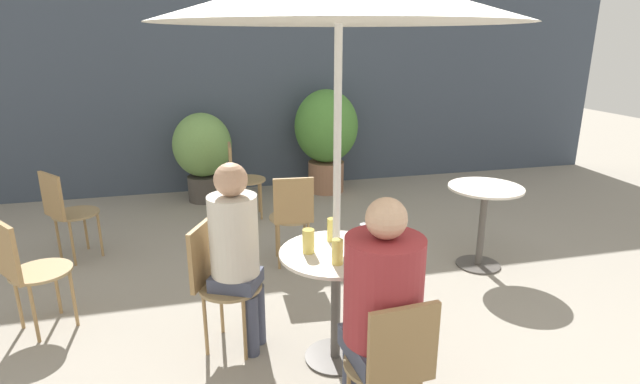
% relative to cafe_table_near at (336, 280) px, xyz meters
% --- Properties ---
extents(ground_plane, '(20.00, 20.00, 0.00)m').
position_rel_cafe_table_near_xyz_m(ground_plane, '(0.10, -0.20, -0.55)').
color(ground_plane, gray).
extents(storefront_wall, '(10.00, 0.06, 3.00)m').
position_rel_cafe_table_near_xyz_m(storefront_wall, '(0.10, 3.96, 0.95)').
color(storefront_wall, '#3D4756').
rests_on(storefront_wall, ground_plane).
extents(cafe_table_near, '(0.68, 0.68, 0.74)m').
position_rel_cafe_table_near_xyz_m(cafe_table_near, '(0.00, 0.00, 0.00)').
color(cafe_table_near, '#514C47').
rests_on(cafe_table_near, ground_plane).
extents(cafe_table_far, '(0.63, 0.63, 0.74)m').
position_rel_cafe_table_near_xyz_m(cafe_table_far, '(1.60, 0.99, -0.02)').
color(cafe_table_far, '#514C47').
rests_on(cafe_table_far, ground_plane).
extents(bistro_chair_0, '(0.45, 0.44, 0.84)m').
position_rel_cafe_table_near_xyz_m(bistro_chair_0, '(-0.69, 0.33, -0.04)').
color(bistro_chair_0, '#997F56').
rests_on(bistro_chair_0, ground_plane).
extents(bistro_chair_1, '(0.40, 0.41, 0.84)m').
position_rel_cafe_table_near_xyz_m(bistro_chair_1, '(0.06, -0.77, -0.04)').
color(bistro_chair_1, '#997F56').
rests_on(bistro_chair_1, ground_plane).
extents(bistro_chair_2, '(0.40, 0.40, 0.84)m').
position_rel_cafe_table_near_xyz_m(bistro_chair_2, '(-0.33, 2.77, -0.04)').
color(bistro_chair_2, '#997F56').
rests_on(bistro_chair_2, ground_plane).
extents(bistro_chair_3, '(0.46, 0.45, 0.84)m').
position_rel_cafe_table_near_xyz_m(bistro_chair_3, '(-1.94, 1.98, -0.04)').
color(bistro_chair_3, '#997F56').
rests_on(bistro_chair_3, ground_plane).
extents(bistro_chair_4, '(0.46, 0.45, 0.84)m').
position_rel_cafe_table_near_xyz_m(bistro_chair_4, '(-1.92, 0.77, -0.04)').
color(bistro_chair_4, '#997F56').
rests_on(bistro_chair_4, ground_plane).
extents(bistro_chair_5, '(0.40, 0.41, 0.84)m').
position_rel_cafe_table_near_xyz_m(bistro_chair_5, '(0.00, 1.38, -0.04)').
color(bistro_chair_5, '#997F56').
rests_on(bistro_chair_5, ground_plane).
extents(seated_person_0, '(0.37, 0.36, 1.25)m').
position_rel_cafe_table_near_xyz_m(seated_person_0, '(-0.57, 0.27, 0.20)').
color(seated_person_0, '#42475B').
rests_on(seated_person_0, ground_plane).
extents(seated_person_1, '(0.38, 0.40, 1.27)m').
position_rel_cafe_table_near_xyz_m(seated_person_1, '(0.05, -0.62, 0.19)').
color(seated_person_1, '#42475B').
rests_on(seated_person_1, ground_plane).
extents(beer_glass_0, '(0.07, 0.07, 0.14)m').
position_rel_cafe_table_near_xyz_m(beer_glass_0, '(-0.04, -0.16, 0.26)').
color(beer_glass_0, '#DBC65B').
rests_on(beer_glass_0, cafe_table_near).
extents(beer_glass_1, '(0.06, 0.06, 0.18)m').
position_rel_cafe_table_near_xyz_m(beer_glass_1, '(0.15, -0.07, 0.28)').
color(beer_glass_1, silver).
rests_on(beer_glass_1, cafe_table_near).
extents(beer_glass_2, '(0.06, 0.06, 0.15)m').
position_rel_cafe_table_near_xyz_m(beer_glass_2, '(0.02, 0.16, 0.26)').
color(beer_glass_2, '#DBC65B').
rests_on(beer_glass_2, cafe_table_near).
extents(beer_glass_3, '(0.07, 0.07, 0.15)m').
position_rel_cafe_table_near_xyz_m(beer_glass_3, '(-0.16, 0.03, 0.26)').
color(beer_glass_3, '#DBC65B').
rests_on(beer_glass_3, cafe_table_near).
extents(potted_plant_0, '(0.71, 0.71, 1.09)m').
position_rel_cafe_table_near_xyz_m(potted_plant_0, '(-0.70, 3.50, 0.09)').
color(potted_plant_0, '#47423D').
rests_on(potted_plant_0, ground_plane).
extents(potted_plant_1, '(0.81, 0.81, 1.33)m').
position_rel_cafe_table_near_xyz_m(potted_plant_1, '(0.86, 3.51, 0.24)').
color(potted_plant_1, '#93664C').
rests_on(potted_plant_1, ground_plane).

